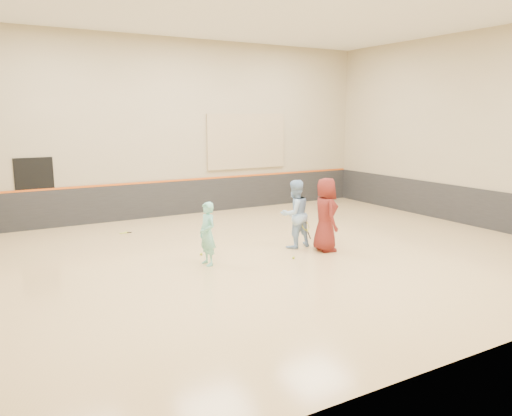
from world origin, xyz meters
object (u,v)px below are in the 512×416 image
girl (207,234)px  spare_racket (124,231)px  instructor (295,214)px  young_man (325,215)px

girl → spare_racket: 4.27m
instructor → young_man: young_man is taller
girl → instructor: 2.66m
instructor → spare_racket: instructor is taller
girl → young_man: 3.16m
instructor → young_man: bearing=121.4°
young_man → spare_racket: (-3.98, 4.51, -0.88)m
instructor → spare_racket: (-3.48, 3.84, -0.83)m
instructor → spare_racket: size_ratio=3.00×
young_man → spare_racket: bearing=56.3°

